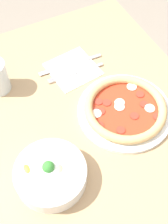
{
  "coord_description": "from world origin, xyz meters",
  "views": [
    {
      "loc": [
        -0.42,
        0.22,
        1.54
      ],
      "look_at": [
        0.05,
        -0.02,
        0.77
      ],
      "focal_mm": 50.0,
      "sensor_mm": 36.0,
      "label": 1
    }
  ],
  "objects_px": {
    "pizza": "(125,109)",
    "knife": "(73,64)",
    "bowl": "(50,174)",
    "fork": "(76,72)"
  },
  "relations": [
    {
      "from": "pizza",
      "to": "knife",
      "type": "height_order",
      "value": "pizza"
    },
    {
      "from": "bowl",
      "to": "knife",
      "type": "distance_m",
      "value": 0.42
    },
    {
      "from": "pizza",
      "to": "fork",
      "type": "xyz_separation_m",
      "value": [
        0.21,
        0.06,
        -0.01
      ]
    },
    {
      "from": "bowl",
      "to": "fork",
      "type": "distance_m",
      "value": 0.38
    },
    {
      "from": "bowl",
      "to": "knife",
      "type": "height_order",
      "value": "bowl"
    },
    {
      "from": "pizza",
      "to": "bowl",
      "type": "bearing_deg",
      "value": 108.76
    },
    {
      "from": "pizza",
      "to": "fork",
      "type": "distance_m",
      "value": 0.22
    },
    {
      "from": "knife",
      "to": "bowl",
      "type": "bearing_deg",
      "value": 59.42
    },
    {
      "from": "fork",
      "to": "knife",
      "type": "distance_m",
      "value": 0.04
    },
    {
      "from": "fork",
      "to": "knife",
      "type": "xyz_separation_m",
      "value": [
        0.04,
        -0.01,
        -0.0
      ]
    }
  ]
}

